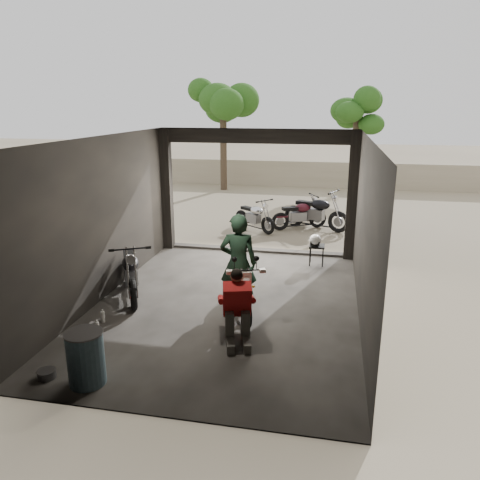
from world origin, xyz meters
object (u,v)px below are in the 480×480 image
at_px(outside_bike_b, 299,212).
at_px(outside_bike_c, 316,209).
at_px(main_bike, 242,287).
at_px(helmet, 315,240).
at_px(stool, 317,248).
at_px(outside_bike_a, 254,214).
at_px(mechanic, 238,310).
at_px(sign_post, 379,203).
at_px(rider, 238,263).
at_px(left_bike, 131,269).
at_px(oil_drum, 86,359).

bearing_deg(outside_bike_b, outside_bike_c, -108.35).
distance_m(main_bike, helmet, 3.25).
relative_size(stool, helmet, 1.68).
bearing_deg(main_bike, helmet, 48.82).
bearing_deg(stool, outside_bike_a, 124.71).
bearing_deg(main_bike, stool, 48.12).
distance_m(mechanic, stool, 4.31).
bearing_deg(outside_bike_a, outside_bike_c, -36.60).
bearing_deg(sign_post, mechanic, -140.29).
height_order(outside_bike_a, rider, rider).
distance_m(left_bike, rider, 2.30).
bearing_deg(outside_bike_a, main_bike, -134.67).
bearing_deg(main_bike, outside_bike_b, 65.45).
relative_size(main_bike, oil_drum, 2.00).
height_order(left_bike, mechanic, mechanic).
distance_m(left_bike, oil_drum, 3.14).
bearing_deg(outside_bike_b, outside_bike_a, 81.47).
bearing_deg(oil_drum, mechanic, 40.36).
distance_m(main_bike, rider, 0.45).
bearing_deg(main_bike, left_bike, 151.52).
distance_m(left_bike, outside_bike_a, 5.80).
relative_size(outside_bike_b, outside_bike_c, 0.85).
height_order(helmet, oil_drum, oil_drum).
bearing_deg(outside_bike_c, outside_bike_b, 119.71).
height_order(main_bike, sign_post, sign_post).
relative_size(outside_bike_a, rider, 0.81).
bearing_deg(mechanic, left_bike, 133.58).
height_order(left_bike, helmet, left_bike).
xyz_separation_m(left_bike, outside_bike_b, (2.93, 6.02, -0.06)).
distance_m(main_bike, left_bike, 2.39).
relative_size(rider, helmet, 6.24).
height_order(rider, helmet, rider).
distance_m(outside_bike_a, mechanic, 7.16).
relative_size(outside_bike_c, sign_post, 0.89).
xyz_separation_m(helmet, oil_drum, (-2.87, -5.70, -0.25)).
height_order(main_bike, rider, rider).
bearing_deg(helmet, mechanic, -107.67).
bearing_deg(left_bike, main_bike, -35.90).
height_order(mechanic, helmet, mechanic).
xyz_separation_m(main_bike, outside_bike_a, (-0.78, 5.96, -0.01)).
distance_m(outside_bike_a, rider, 5.88).
xyz_separation_m(rider, mechanic, (0.25, -1.28, -0.35)).
bearing_deg(rider, sign_post, -130.97).
distance_m(left_bike, mechanic, 2.93).
height_order(stool, helmet, helmet).
distance_m(rider, helmet, 3.17).
xyz_separation_m(outside_bike_a, mechanic, (0.93, -7.10, 0.08)).
bearing_deg(sign_post, outside_bike_a, 127.04).
bearing_deg(rider, stool, -120.48).
bearing_deg(outside_bike_a, stool, -107.40).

